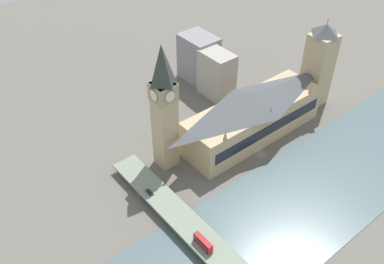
{
  "coord_description": "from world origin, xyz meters",
  "views": [
    {
      "loc": [
        -113.34,
        141.42,
        160.18
      ],
      "look_at": [
        20.93,
        32.89,
        19.85
      ],
      "focal_mm": 40.0,
      "sensor_mm": 36.0,
      "label": 1
    }
  ],
  "objects_px": {
    "victoria_tower": "(318,65)",
    "car_northbound_lead": "(150,192)",
    "parliament_hall": "(253,115)",
    "clock_tower": "(164,107)",
    "road_bridge": "(218,255)",
    "double_decker_bus_lead": "(203,242)"
  },
  "relations": [
    {
      "from": "victoria_tower",
      "to": "car_northbound_lead",
      "type": "relative_size",
      "value": 12.28
    },
    {
      "from": "parliament_hall",
      "to": "clock_tower",
      "type": "relative_size",
      "value": 1.22
    },
    {
      "from": "parliament_hall",
      "to": "car_northbound_lead",
      "type": "xyz_separation_m",
      "value": [
        -4.74,
        75.35,
        -9.13
      ]
    },
    {
      "from": "road_bridge",
      "to": "victoria_tower",
      "type": "bearing_deg",
      "value": -67.79
    },
    {
      "from": "victoria_tower",
      "to": "double_decker_bus_lead",
      "type": "height_order",
      "value": "victoria_tower"
    },
    {
      "from": "double_decker_bus_lead",
      "to": "car_northbound_lead",
      "type": "relative_size",
      "value": 2.24
    },
    {
      "from": "car_northbound_lead",
      "to": "victoria_tower",
      "type": "bearing_deg",
      "value": -87.89
    },
    {
      "from": "victoria_tower",
      "to": "car_northbound_lead",
      "type": "height_order",
      "value": "victoria_tower"
    },
    {
      "from": "parliament_hall",
      "to": "car_northbound_lead",
      "type": "relative_size",
      "value": 18.61
    },
    {
      "from": "parliament_hall",
      "to": "victoria_tower",
      "type": "xyz_separation_m",
      "value": [
        0.05,
        -54.88,
        12.02
      ]
    },
    {
      "from": "parliament_hall",
      "to": "double_decker_bus_lead",
      "type": "bearing_deg",
      "value": 120.91
    },
    {
      "from": "double_decker_bus_lead",
      "to": "parliament_hall",
      "type": "bearing_deg",
      "value": -59.09
    },
    {
      "from": "car_northbound_lead",
      "to": "parliament_hall",
      "type": "bearing_deg",
      "value": -86.4
    },
    {
      "from": "parliament_hall",
      "to": "double_decker_bus_lead",
      "type": "height_order",
      "value": "parliament_hall"
    },
    {
      "from": "clock_tower",
      "to": "double_decker_bus_lead",
      "type": "bearing_deg",
      "value": 158.69
    },
    {
      "from": "parliament_hall",
      "to": "road_bridge",
      "type": "relative_size",
      "value": 0.58
    },
    {
      "from": "parliament_hall",
      "to": "clock_tower",
      "type": "xyz_separation_m",
      "value": [
        12.13,
        52.75,
        22.63
      ]
    },
    {
      "from": "clock_tower",
      "to": "car_northbound_lead",
      "type": "xyz_separation_m",
      "value": [
        -16.87,
        22.6,
        -31.76
      ]
    },
    {
      "from": "clock_tower",
      "to": "road_bridge",
      "type": "distance_m",
      "value": 74.94
    },
    {
      "from": "road_bridge",
      "to": "double_decker_bus_lead",
      "type": "xyz_separation_m",
      "value": [
        7.07,
        2.42,
        3.58
      ]
    },
    {
      "from": "parliament_hall",
      "to": "victoria_tower",
      "type": "bearing_deg",
      "value": -89.94
    },
    {
      "from": "clock_tower",
      "to": "victoria_tower",
      "type": "xyz_separation_m",
      "value": [
        -12.08,
        -107.63,
        -10.61
      ]
    }
  ]
}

